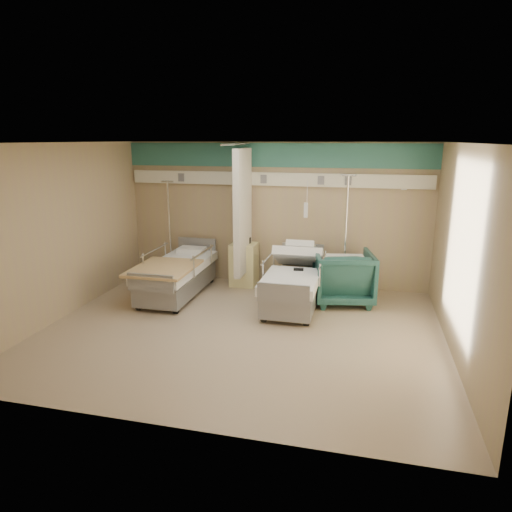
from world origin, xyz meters
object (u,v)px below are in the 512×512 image
(bed_left, at_px, (177,279))
(bedside_cabinet, at_px, (244,264))
(iv_stand_right, at_px, (344,272))
(visitor_armchair, at_px, (343,277))
(bed_right, at_px, (294,288))
(iv_stand_left, at_px, (171,261))

(bed_left, relative_size, bedside_cabinet, 2.54)
(iv_stand_right, bearing_deg, bed_left, -166.64)
(bed_left, relative_size, visitor_armchair, 2.09)
(bed_right, bearing_deg, bed_left, 180.00)
(bed_right, distance_m, bedside_cabinet, 1.46)
(bed_right, relative_size, iv_stand_left, 1.05)
(bed_right, height_order, bedside_cabinet, bedside_cabinet)
(visitor_armchair, bearing_deg, bed_right, 11.14)
(bedside_cabinet, bearing_deg, visitor_armchair, -15.48)
(bedside_cabinet, distance_m, visitor_armchair, 2.05)
(bed_right, distance_m, iv_stand_left, 2.81)
(bedside_cabinet, xyz_separation_m, iv_stand_left, (-1.53, -0.08, -0.00))
(bed_right, height_order, iv_stand_right, iv_stand_right)
(bed_right, height_order, visitor_armchair, visitor_armchair)
(bed_right, bearing_deg, iv_stand_left, 162.91)
(iv_stand_right, height_order, iv_stand_left, iv_stand_right)
(bedside_cabinet, relative_size, iv_stand_right, 0.38)
(bedside_cabinet, relative_size, iv_stand_left, 0.41)
(bed_left, bearing_deg, iv_stand_left, 120.22)
(bed_left, height_order, iv_stand_right, iv_stand_right)
(bed_left, height_order, bedside_cabinet, bedside_cabinet)
(iv_stand_right, bearing_deg, iv_stand_left, 178.24)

